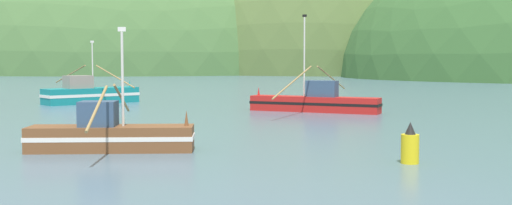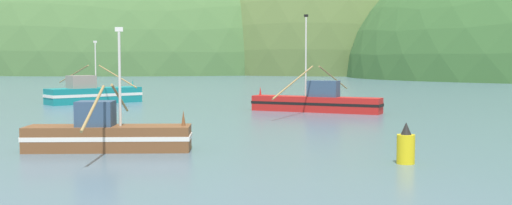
% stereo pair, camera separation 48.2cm
% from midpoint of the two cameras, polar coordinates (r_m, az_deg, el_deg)
% --- Properties ---
extents(hill_far_right, '(155.86, 124.69, 96.91)m').
position_cam_midpoint_polar(hill_far_right, '(224.90, -11.47, 2.81)').
color(hill_far_right, '#47703D').
rests_on(hill_far_right, ground).
extents(hill_mid_right, '(127.77, 102.22, 101.32)m').
position_cam_midpoint_polar(hill_mid_right, '(209.86, 9.03, 2.76)').
color(hill_mid_right, '#516B38').
rests_on(hill_mid_right, ground).
extents(fishing_boat_red, '(10.62, 16.65, 7.79)m').
position_cam_midpoint_polar(fishing_boat_red, '(49.03, 5.95, 0.06)').
color(fishing_boat_red, red).
rests_on(fishing_boat_red, ground).
extents(fishing_boat_brown, '(7.65, 9.76, 5.61)m').
position_cam_midpoint_polar(fishing_boat_brown, '(28.55, -13.26, -2.94)').
color(fishing_boat_brown, brown).
rests_on(fishing_boat_brown, ground).
extents(fishing_boat_teal, '(12.16, 11.88, 6.01)m').
position_cam_midpoint_polar(fishing_boat_teal, '(60.74, -14.78, 0.80)').
color(fishing_boat_teal, '#147F84').
rests_on(fishing_boat_teal, ground).
extents(channel_buoy, '(0.71, 0.71, 1.67)m').
position_cam_midpoint_polar(channel_buoy, '(25.11, 14.35, -3.99)').
color(channel_buoy, yellow).
rests_on(channel_buoy, ground).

